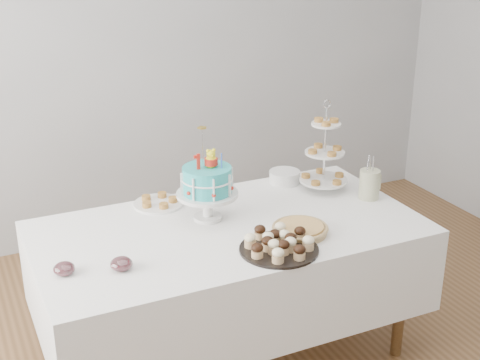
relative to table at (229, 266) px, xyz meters
name	(u,v)px	position (x,y,z in m)	size (l,w,h in m)	color
walls	(257,132)	(0.00, -0.30, 0.81)	(5.04, 4.04, 2.70)	#97989B
table	(229,266)	(0.00, 0.00, 0.00)	(1.92, 1.02, 0.77)	white
birthday_cake	(207,195)	(-0.06, 0.12, 0.36)	(0.31, 0.31, 0.48)	white
cupcake_tray	(279,243)	(0.10, -0.34, 0.27)	(0.37, 0.37, 0.08)	black
pie	(300,229)	(0.28, -0.22, 0.25)	(0.28, 0.28, 0.04)	tan
tiered_stand	(325,153)	(0.68, 0.21, 0.45)	(0.27, 0.27, 0.52)	silver
plate_stack	(285,177)	(0.53, 0.40, 0.26)	(0.18, 0.18, 0.07)	white
pastry_plate	(158,202)	(-0.23, 0.40, 0.24)	(0.27, 0.27, 0.04)	white
jam_bowl_a	(121,264)	(-0.61, -0.20, 0.25)	(0.10, 0.10, 0.06)	silver
jam_bowl_b	(64,269)	(-0.84, -0.14, 0.25)	(0.09, 0.09, 0.06)	silver
utensil_pitcher	(369,183)	(0.84, 0.00, 0.32)	(0.11, 0.11, 0.25)	beige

